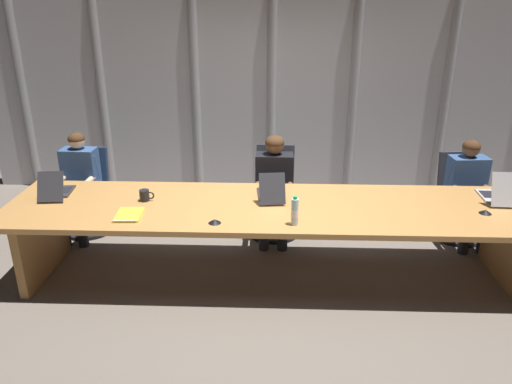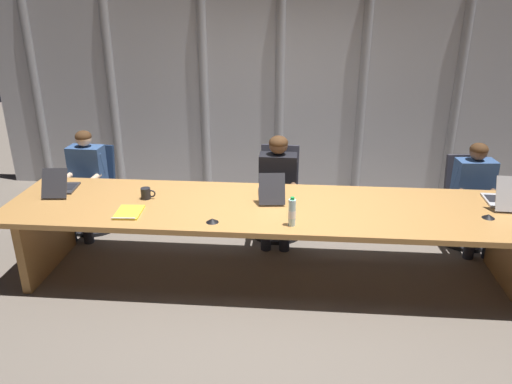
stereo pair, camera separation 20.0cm
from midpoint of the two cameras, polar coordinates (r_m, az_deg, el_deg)
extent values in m
plane|color=#6B6056|center=(4.90, 2.90, -9.76)|extent=(15.71, 15.71, 0.00)
cube|color=#B77F42|center=(4.56, 3.07, -1.91)|extent=(4.95, 1.15, 0.05)
cube|color=black|center=(4.59, 3.05, -2.65)|extent=(4.21, 0.10, 0.06)
cube|color=olive|center=(5.27, -22.07, -4.71)|extent=(0.08, 0.98, 0.71)
cube|color=#B2B2B7|center=(6.70, 3.92, 11.70)|extent=(7.85, 0.10, 2.78)
cylinder|color=gray|center=(7.51, -23.46, 11.09)|extent=(0.12, 0.12, 2.73)
cylinder|color=gray|center=(7.07, -15.57, 11.51)|extent=(0.12, 0.12, 2.73)
cylinder|color=gray|center=(6.74, -5.21, 11.73)|extent=(0.12, 0.12, 2.73)
cylinder|color=gray|center=(6.64, 3.62, 11.62)|extent=(0.12, 0.12, 2.73)
cylinder|color=gray|center=(6.71, 13.05, 11.22)|extent=(0.12, 0.12, 2.73)
cylinder|color=gray|center=(6.98, 23.04, 10.46)|extent=(0.12, 0.12, 2.73)
cube|color=#2D2D33|center=(5.26, -20.31, 0.40)|extent=(0.27, 0.33, 0.02)
cube|color=black|center=(5.27, -20.25, 0.59)|extent=(0.22, 0.19, 0.00)
cube|color=#2D2D33|center=(5.02, -21.27, 0.95)|extent=(0.25, 0.16, 0.26)
cube|color=black|center=(5.02, -21.25, 1.00)|extent=(0.23, 0.14, 0.23)
cube|color=#2D2D33|center=(4.79, 2.95, -0.26)|extent=(0.27, 0.33, 0.02)
cube|color=black|center=(4.81, 2.94, -0.05)|extent=(0.22, 0.19, 0.00)
cube|color=#2D2D33|center=(4.53, 3.17, 0.34)|extent=(0.25, 0.16, 0.27)
cube|color=black|center=(4.54, 3.17, 0.40)|extent=(0.23, 0.14, 0.24)
cube|color=#BCBCC1|center=(5.21, 27.19, -0.90)|extent=(0.24, 0.35, 0.02)
cube|color=black|center=(5.23, 27.12, -0.70)|extent=(0.20, 0.19, 0.00)
cube|color=#BCBCC1|center=(4.96, 28.29, -0.21)|extent=(0.23, 0.13, 0.30)
cube|color=black|center=(4.97, 28.28, -0.16)|extent=(0.21, 0.11, 0.27)
cube|color=navy|center=(6.00, -17.63, -0.06)|extent=(0.50, 0.50, 0.08)
cube|color=navy|center=(6.09, -17.08, 3.09)|extent=(0.44, 0.14, 0.47)
cylinder|color=#262628|center=(6.08, -17.40, -1.96)|extent=(0.05, 0.05, 0.35)
cylinder|color=black|center=(6.16, -17.20, -3.64)|extent=(0.60, 0.60, 0.04)
cube|color=#2D2D38|center=(5.56, 3.53, -0.77)|extent=(0.51, 0.51, 0.08)
cube|color=#2D2D38|center=(5.66, 3.78, 2.87)|extent=(0.44, 0.14, 0.52)
cylinder|color=#262628|center=(5.64, 3.48, -2.80)|extent=(0.05, 0.05, 0.35)
cylinder|color=black|center=(5.73, 3.44, -4.60)|extent=(0.60, 0.60, 0.04)
cube|color=#2D2D38|center=(5.91, 24.39, -1.37)|extent=(0.54, 0.54, 0.08)
cube|color=#2D2D38|center=(6.00, 23.90, 1.82)|extent=(0.44, 0.17, 0.46)
cylinder|color=#262628|center=(5.99, 24.07, -3.28)|extent=(0.05, 0.05, 0.35)
cylinder|color=black|center=(6.07, 23.79, -4.96)|extent=(0.60, 0.60, 0.04)
cube|color=#335184|center=(5.88, -18.01, 2.58)|extent=(0.39, 0.24, 0.52)
sphere|color=beige|center=(5.78, -18.41, 5.90)|extent=(0.18, 0.18, 0.18)
ellipsoid|color=#472D19|center=(5.77, -18.44, 6.11)|extent=(0.18, 0.18, 0.13)
cylinder|color=#335184|center=(5.79, -16.66, 3.20)|extent=(0.08, 0.14, 0.27)
cylinder|color=beige|center=(5.65, -17.36, 1.39)|extent=(0.08, 0.30, 0.06)
cylinder|color=#335184|center=(5.92, -19.48, 3.27)|extent=(0.08, 0.14, 0.27)
cylinder|color=beige|center=(5.78, -20.22, 1.51)|extent=(0.08, 0.30, 0.06)
cylinder|color=#262833|center=(5.77, -17.58, -0.83)|extent=(0.15, 0.41, 0.13)
cylinder|color=#262833|center=(5.70, -18.05, -3.53)|extent=(0.11, 0.11, 0.45)
cylinder|color=#262833|center=(5.85, -19.36, -0.73)|extent=(0.15, 0.41, 0.13)
cylinder|color=#262833|center=(5.79, -19.85, -3.39)|extent=(0.11, 0.11, 0.45)
cube|color=black|center=(5.43, 3.61, 1.90)|extent=(0.41, 0.22, 0.49)
sphere|color=brown|center=(5.33, 3.70, 5.45)|extent=(0.20, 0.20, 0.20)
ellipsoid|color=#472D19|center=(5.32, 3.70, 5.71)|extent=(0.21, 0.21, 0.15)
cylinder|color=black|center=(5.41, 5.47, 2.37)|extent=(0.07, 0.14, 0.27)
cylinder|color=brown|center=(5.26, 5.41, 0.41)|extent=(0.07, 0.30, 0.06)
cylinder|color=black|center=(5.42, 1.78, 2.49)|extent=(0.07, 0.14, 0.27)
cylinder|color=brown|center=(5.27, 1.61, 0.54)|extent=(0.07, 0.30, 0.06)
cylinder|color=#262833|center=(5.35, 4.53, -1.61)|extent=(0.13, 0.40, 0.13)
cylinder|color=#262833|center=(5.28, 4.43, -4.55)|extent=(0.11, 0.11, 0.45)
cylinder|color=#262833|center=(5.35, 2.39, -1.54)|extent=(0.13, 0.40, 0.13)
cylinder|color=#262833|center=(5.28, 2.25, -4.47)|extent=(0.11, 0.11, 0.45)
cube|color=#335184|center=(5.79, 24.79, 1.10)|extent=(0.41, 0.25, 0.48)
sphere|color=brown|center=(5.69, 25.31, 4.25)|extent=(0.18, 0.18, 0.18)
ellipsoid|color=#472D19|center=(5.69, 25.35, 4.47)|extent=(0.19, 0.19, 0.14)
cylinder|color=#335184|center=(5.85, 26.36, 1.54)|extent=(0.08, 0.14, 0.27)
cylinder|color=brown|center=(5.71, 27.02, -0.30)|extent=(0.09, 0.30, 0.06)
cylinder|color=#335184|center=(5.71, 23.33, 1.58)|extent=(0.08, 0.14, 0.27)
cylinder|color=brown|center=(5.57, 23.94, -0.30)|extent=(0.09, 0.30, 0.06)
cylinder|color=#262833|center=(5.76, 26.04, -2.12)|extent=(0.16, 0.41, 0.13)
cylinder|color=#262833|center=(5.70, 26.42, -4.85)|extent=(0.11, 0.11, 0.45)
cylinder|color=#262833|center=(5.68, 24.22, -2.15)|extent=(0.16, 0.41, 0.13)
cylinder|color=#262833|center=(5.61, 24.58, -4.92)|extent=(0.11, 0.11, 0.45)
cylinder|color=silver|center=(4.13, 5.58, -2.41)|extent=(0.06, 0.06, 0.24)
cylinder|color=white|center=(4.14, 5.58, -2.56)|extent=(0.06, 0.06, 0.07)
cylinder|color=green|center=(4.08, 5.65, -0.76)|extent=(0.03, 0.03, 0.02)
cylinder|color=black|center=(4.78, -11.48, -0.17)|extent=(0.09, 0.09, 0.11)
torus|color=black|center=(4.76, -10.81, -0.19)|extent=(0.07, 0.01, 0.07)
cone|color=black|center=(4.22, -3.73, -3.30)|extent=(0.11, 0.11, 0.03)
cone|color=black|center=(4.79, 26.42, -2.53)|extent=(0.11, 0.11, 0.03)
cube|color=yellow|center=(4.51, -13.27, -2.32)|extent=(0.24, 0.31, 0.02)
cylinder|color=silver|center=(4.38, -13.86, -2.97)|extent=(0.21, 0.02, 0.01)
camera|label=1|loc=(0.10, -88.75, 0.50)|focal=34.55mm
camera|label=2|loc=(0.10, 91.25, -0.50)|focal=34.55mm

